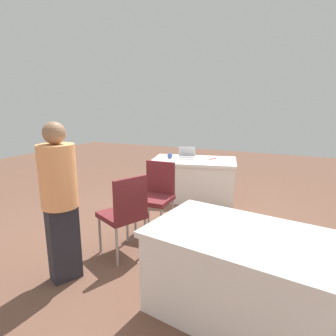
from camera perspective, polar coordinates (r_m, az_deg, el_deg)
ground_plane at (r=3.93m, az=1.51°, el=-13.12°), size 14.40×14.40×0.00m
table_foreground at (r=5.25m, az=5.18°, el=-2.15°), size 1.68×1.23×0.73m
table_mid_left at (r=2.51m, az=16.29°, el=-20.31°), size 1.75×1.14×0.73m
chair_tucked_left at (r=3.83m, az=-2.32°, el=-4.98°), size 0.45×0.45×0.95m
chair_tucked_right at (r=3.23m, az=-8.69°, el=-8.53°), size 0.58×0.58×0.96m
person_presenter at (r=2.88m, az=-21.04°, el=-5.30°), size 0.46×0.46×1.57m
laptop_silver at (r=5.28m, az=3.72°, el=2.42°), size 0.38×0.36×0.21m
yarn_ball at (r=5.27m, az=0.38°, el=2.52°), size 0.10×0.10×0.10m
scissors_red at (r=5.26m, az=9.02°, el=1.85°), size 0.10×0.18×0.01m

